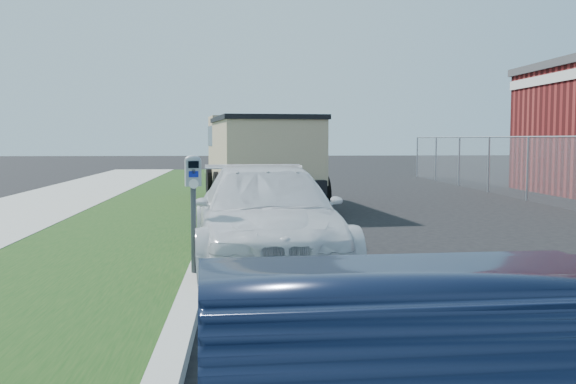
{
  "coord_description": "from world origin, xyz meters",
  "views": [
    {
      "loc": [
        -2.05,
        -8.45,
        1.76
      ],
      "look_at": [
        -1.4,
        1.0,
        1.0
      ],
      "focal_mm": 42.0,
      "sensor_mm": 36.0,
      "label": 1
    }
  ],
  "objects": [
    {
      "name": "dump_truck",
      "position": [
        -1.62,
        9.19,
        1.34
      ],
      "size": [
        3.06,
        6.33,
        2.39
      ],
      "rotation": [
        0.0,
        0.0,
        0.12
      ],
      "color": "black",
      "rests_on": "ground"
    },
    {
      "name": "ground",
      "position": [
        0.0,
        0.0,
        0.0
      ],
      "size": [
        120.0,
        120.0,
        0.0
      ],
      "primitive_type": "plane",
      "color": "black",
      "rests_on": "ground"
    },
    {
      "name": "white_wagon",
      "position": [
        -1.72,
        0.67,
        0.69
      ],
      "size": [
        2.2,
        4.83,
        1.37
      ],
      "primitive_type": "imported",
      "rotation": [
        0.0,
        0.0,
        0.06
      ],
      "color": "silver",
      "rests_on": "ground"
    },
    {
      "name": "streetside",
      "position": [
        -5.57,
        2.0,
        0.07
      ],
      "size": [
        6.12,
        50.0,
        0.15
      ],
      "color": "gray",
      "rests_on": "ground"
    },
    {
      "name": "parking_meter",
      "position": [
        -2.63,
        -0.42,
        1.17
      ],
      "size": [
        0.22,
        0.16,
        1.42
      ],
      "rotation": [
        0.0,
        0.0,
        0.17
      ],
      "color": "#3F4247",
      "rests_on": "ground"
    }
  ]
}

